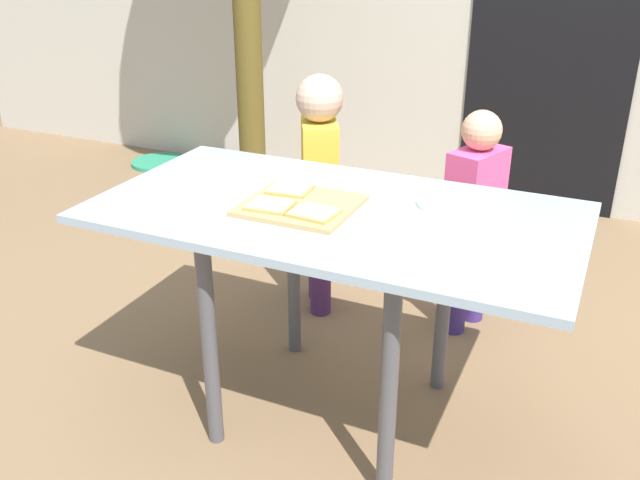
{
  "coord_description": "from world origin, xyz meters",
  "views": [
    {
      "loc": [
        0.76,
        -1.79,
        1.54
      ],
      "look_at": [
        -0.05,
        0.0,
        0.64
      ],
      "focal_mm": 38.82,
      "sensor_mm": 36.0,
      "label": 1
    }
  ],
  "objects_px": {
    "pizza_slice_near_right": "(314,213)",
    "garden_hose_coil": "(160,162)",
    "pizza_slice_near_left": "(270,205)",
    "plate_white_right": "(453,204)",
    "child_left": "(320,178)",
    "dining_table": "(335,235)",
    "cutting_board": "(301,205)",
    "pizza_slice_far_left": "(290,189)",
    "child_right": "(474,211)"
  },
  "relations": [
    {
      "from": "cutting_board",
      "to": "pizza_slice_near_right",
      "type": "height_order",
      "value": "pizza_slice_near_right"
    },
    {
      "from": "dining_table",
      "to": "child_right",
      "type": "relative_size",
      "value": 1.6
    },
    {
      "from": "dining_table",
      "to": "pizza_slice_near_right",
      "type": "distance_m",
      "value": 0.15
    },
    {
      "from": "child_right",
      "to": "pizza_slice_far_left",
      "type": "bearing_deg",
      "value": -121.95
    },
    {
      "from": "plate_white_right",
      "to": "garden_hose_coil",
      "type": "bearing_deg",
      "value": 144.21
    },
    {
      "from": "pizza_slice_near_right",
      "to": "child_right",
      "type": "relative_size",
      "value": 0.15
    },
    {
      "from": "pizza_slice_near_right",
      "to": "child_left",
      "type": "height_order",
      "value": "child_left"
    },
    {
      "from": "pizza_slice_near_left",
      "to": "child_left",
      "type": "relative_size",
      "value": 0.14
    },
    {
      "from": "pizza_slice_far_left",
      "to": "garden_hose_coil",
      "type": "height_order",
      "value": "pizza_slice_far_left"
    },
    {
      "from": "plate_white_right",
      "to": "pizza_slice_near_right",
      "type": "bearing_deg",
      "value": -140.67
    },
    {
      "from": "dining_table",
      "to": "pizza_slice_near_left",
      "type": "height_order",
      "value": "pizza_slice_near_left"
    },
    {
      "from": "pizza_slice_far_left",
      "to": "child_right",
      "type": "distance_m",
      "value": 0.88
    },
    {
      "from": "plate_white_right",
      "to": "pizza_slice_far_left",
      "type": "bearing_deg",
      "value": -164.59
    },
    {
      "from": "child_left",
      "to": "pizza_slice_near_left",
      "type": "bearing_deg",
      "value": -76.37
    },
    {
      "from": "pizza_slice_near_right",
      "to": "pizza_slice_far_left",
      "type": "bearing_deg",
      "value": 136.38
    },
    {
      "from": "pizza_slice_far_left",
      "to": "garden_hose_coil",
      "type": "xyz_separation_m",
      "value": [
        -2.02,
        1.95,
        -0.77
      ]
    },
    {
      "from": "pizza_slice_near_left",
      "to": "plate_white_right",
      "type": "bearing_deg",
      "value": 29.99
    },
    {
      "from": "plate_white_right",
      "to": "child_right",
      "type": "distance_m",
      "value": 0.63
    },
    {
      "from": "plate_white_right",
      "to": "child_left",
      "type": "relative_size",
      "value": 0.22
    },
    {
      "from": "pizza_slice_far_left",
      "to": "pizza_slice_near_right",
      "type": "bearing_deg",
      "value": -43.62
    },
    {
      "from": "pizza_slice_far_left",
      "to": "garden_hose_coil",
      "type": "distance_m",
      "value": 2.91
    },
    {
      "from": "plate_white_right",
      "to": "child_left",
      "type": "height_order",
      "value": "child_left"
    },
    {
      "from": "dining_table",
      "to": "garden_hose_coil",
      "type": "xyz_separation_m",
      "value": [
        -2.2,
        1.99,
        -0.66
      ]
    },
    {
      "from": "pizza_slice_far_left",
      "to": "pizza_slice_near_left",
      "type": "xyz_separation_m",
      "value": [
        0.01,
        -0.14,
        0.0
      ]
    },
    {
      "from": "pizza_slice_near_right",
      "to": "plate_white_right",
      "type": "height_order",
      "value": "pizza_slice_near_right"
    },
    {
      "from": "cutting_board",
      "to": "child_left",
      "type": "bearing_deg",
      "value": 109.97
    },
    {
      "from": "dining_table",
      "to": "child_right",
      "type": "xyz_separation_m",
      "value": [
        0.27,
        0.76,
        -0.16
      ]
    },
    {
      "from": "pizza_slice_near_right",
      "to": "plate_white_right",
      "type": "distance_m",
      "value": 0.44
    },
    {
      "from": "pizza_slice_near_right",
      "to": "pizza_slice_near_left",
      "type": "height_order",
      "value": "same"
    },
    {
      "from": "dining_table",
      "to": "child_left",
      "type": "distance_m",
      "value": 0.75
    },
    {
      "from": "pizza_slice_near_right",
      "to": "child_left",
      "type": "distance_m",
      "value": 0.85
    },
    {
      "from": "cutting_board",
      "to": "pizza_slice_far_left",
      "type": "bearing_deg",
      "value": 134.39
    },
    {
      "from": "cutting_board",
      "to": "child_right",
      "type": "bearing_deg",
      "value": 64.9
    },
    {
      "from": "cutting_board",
      "to": "child_left",
      "type": "xyz_separation_m",
      "value": [
        -0.25,
        0.7,
        -0.17
      ]
    },
    {
      "from": "child_right",
      "to": "plate_white_right",
      "type": "bearing_deg",
      "value": -85.29
    },
    {
      "from": "pizza_slice_near_right",
      "to": "pizza_slice_near_left",
      "type": "bearing_deg",
      "value": -179.89
    },
    {
      "from": "child_left",
      "to": "garden_hose_coil",
      "type": "height_order",
      "value": "child_left"
    },
    {
      "from": "dining_table",
      "to": "pizza_slice_near_left",
      "type": "distance_m",
      "value": 0.22
    },
    {
      "from": "pizza_slice_near_right",
      "to": "cutting_board",
      "type": "bearing_deg",
      "value": 138.47
    },
    {
      "from": "dining_table",
      "to": "pizza_slice_far_left",
      "type": "bearing_deg",
      "value": 166.49
    },
    {
      "from": "dining_table",
      "to": "child_left",
      "type": "bearing_deg",
      "value": 117.99
    },
    {
      "from": "dining_table",
      "to": "pizza_slice_near_left",
      "type": "relative_size",
      "value": 10.53
    },
    {
      "from": "pizza_slice_near_left",
      "to": "plate_white_right",
      "type": "xyz_separation_m",
      "value": [
        0.49,
        0.28,
        -0.02
      ]
    },
    {
      "from": "pizza_slice_near_right",
      "to": "pizza_slice_near_left",
      "type": "xyz_separation_m",
      "value": [
        -0.14,
        -0.0,
        0.0
      ]
    },
    {
      "from": "pizza_slice_near_right",
      "to": "garden_hose_coil",
      "type": "height_order",
      "value": "pizza_slice_near_right"
    },
    {
      "from": "garden_hose_coil",
      "to": "dining_table",
      "type": "bearing_deg",
      "value": -42.21
    },
    {
      "from": "dining_table",
      "to": "cutting_board",
      "type": "xyz_separation_m",
      "value": [
        -0.1,
        -0.04,
        0.09
      ]
    },
    {
      "from": "cutting_board",
      "to": "child_right",
      "type": "distance_m",
      "value": 0.91
    },
    {
      "from": "pizza_slice_near_left",
      "to": "plate_white_right",
      "type": "relative_size",
      "value": 0.62
    },
    {
      "from": "pizza_slice_near_right",
      "to": "plate_white_right",
      "type": "bearing_deg",
      "value": 39.33
    }
  ]
}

